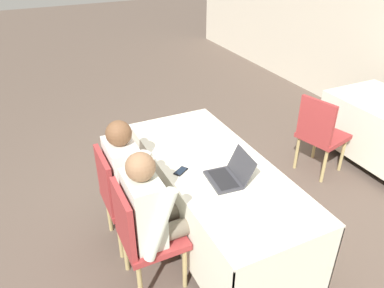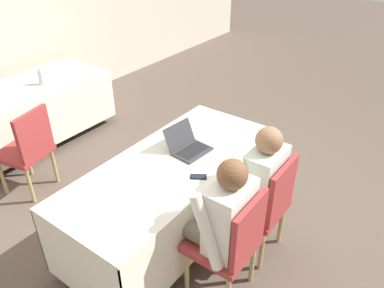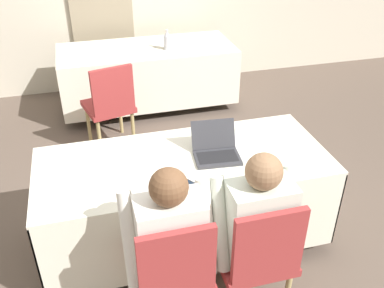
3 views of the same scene
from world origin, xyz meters
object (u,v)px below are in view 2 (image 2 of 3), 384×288
at_px(cell_phone, 198,177).
at_px(person_white_shirt, 254,182).
at_px(chair_near_right, 264,203).
at_px(chair_near_left, 231,242).
at_px(water_bottle, 41,76).
at_px(chair_far_spare, 28,148).
at_px(laptop, 188,146).
at_px(person_checkered_shirt, 219,218).

bearing_deg(cell_phone, person_white_shirt, -83.01).
xyz_separation_m(cell_phone, chair_near_right, (0.28, -0.43, -0.24)).
bearing_deg(chair_near_left, water_bottle, -101.88).
bearing_deg(person_white_shirt, chair_far_spare, -73.71).
bearing_deg(chair_far_spare, water_bottle, -149.36).
distance_m(laptop, person_checkered_shirt, 0.79).
bearing_deg(cell_phone, chair_near_left, -150.23).
distance_m(water_bottle, person_checkered_shirt, 2.91).
relative_size(laptop, chair_near_right, 0.37).
xyz_separation_m(person_checkered_shirt, person_white_shirt, (0.50, 0.00, 0.00)).
xyz_separation_m(chair_near_left, person_white_shirt, (0.50, 0.10, 0.16)).
xyz_separation_m(water_bottle, chair_near_left, (-0.62, -2.95, -0.33)).
xyz_separation_m(chair_near_right, person_white_shirt, (0.00, 0.10, 0.16)).
bearing_deg(person_white_shirt, water_bottle, -92.38).
bearing_deg(chair_near_right, chair_near_left, 0.00).
relative_size(laptop, person_white_shirt, 0.28).
relative_size(chair_far_spare, person_checkered_shirt, 0.78).
distance_m(laptop, chair_far_spare, 1.63).
distance_m(laptop, chair_near_left, 0.90).
bearing_deg(chair_near_left, person_white_shirt, -168.34).
distance_m(cell_phone, chair_far_spare, 1.83).
bearing_deg(cell_phone, laptop, 14.63).
bearing_deg(person_white_shirt, chair_near_right, 90.00).
height_order(chair_far_spare, person_checkered_shirt, person_checkered_shirt).
distance_m(chair_near_right, person_checkered_shirt, 0.54).
relative_size(cell_phone, chair_near_right, 0.15).
bearing_deg(person_checkered_shirt, laptop, -127.67).
height_order(laptop, chair_far_spare, laptop).
distance_m(laptop, chair_near_right, 0.77).
bearing_deg(cell_phone, chair_near_right, -90.46).
bearing_deg(laptop, water_bottle, 91.78).
distance_m(chair_far_spare, person_white_shirt, 2.21).
height_order(laptop, cell_phone, laptop).
xyz_separation_m(laptop, chair_far_spare, (-0.59, 1.50, -0.27)).
relative_size(chair_near_left, chair_near_right, 1.00).
xyz_separation_m(water_bottle, person_white_shirt, (-0.12, -2.84, -0.17)).
relative_size(chair_far_spare, person_white_shirt, 0.78).
distance_m(chair_near_left, person_white_shirt, 0.54).
height_order(water_bottle, chair_near_left, water_bottle).
xyz_separation_m(chair_near_right, person_checkered_shirt, (-0.50, 0.10, 0.16)).
bearing_deg(laptop, chair_near_left, -117.98).
height_order(cell_phone, person_white_shirt, person_white_shirt).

